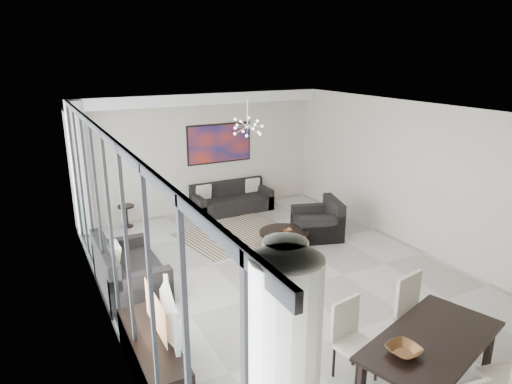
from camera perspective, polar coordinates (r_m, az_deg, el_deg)
room_shell at (r=7.56m, az=8.56°, el=-1.18°), size 6.00×9.00×2.90m
window_wall at (r=6.30m, az=-16.85°, el=-5.32°), size 0.37×8.95×2.90m
soffit at (r=10.83m, az=-6.86°, el=11.50°), size 5.98×0.40×0.26m
painting at (r=11.33m, az=-4.59°, el=6.08°), size 1.68×0.04×0.98m
chandelier at (r=9.36m, az=-1.06°, el=8.18°), size 0.66×0.66×0.71m
rug at (r=9.98m, az=-2.49°, el=-5.27°), size 2.58×2.15×0.01m
coffee_table at (r=9.27m, az=3.47°, el=-5.83°), size 0.98×0.98×0.34m
bowl_coffee at (r=9.15m, az=3.93°, el=-4.90°), size 0.24×0.24×0.07m
sofa_main at (r=11.37m, az=-3.09°, el=-1.20°), size 1.96×0.80×0.71m
loveseat at (r=7.97m, az=-15.74°, el=-9.72°), size 0.96×1.70×0.85m
armchair at (r=9.87m, az=7.84°, el=-3.97°), size 1.16×1.20×0.81m
side_table at (r=10.68m, az=-15.90°, el=-2.51°), size 0.37×0.37×0.51m
tv_console at (r=5.98m, az=-12.76°, el=-19.49°), size 0.48×1.70×0.53m
television at (r=5.72m, az=-11.55°, el=-14.72°), size 0.29×0.97×0.56m
dining_table at (r=5.66m, az=21.09°, el=-17.48°), size 2.04×1.43×0.77m
dining_chair_nw at (r=5.81m, az=11.75°, el=-16.98°), size 0.53×0.53×0.99m
dining_chair_ne at (r=6.42m, az=19.15°, el=-13.66°), size 0.57×0.57×1.06m
bowl_dining at (r=5.26m, az=17.99°, el=-18.34°), size 0.38×0.38×0.08m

